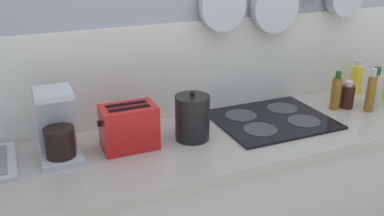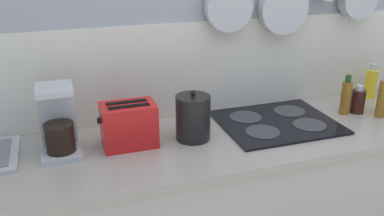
{
  "view_description": "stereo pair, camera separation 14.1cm",
  "coord_description": "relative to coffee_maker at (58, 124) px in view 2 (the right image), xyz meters",
  "views": [
    {
      "loc": [
        -1.15,
        -1.58,
        1.76
      ],
      "look_at": [
        -0.47,
        0.0,
        1.08
      ],
      "focal_mm": 40.0,
      "sensor_mm": 36.0,
      "label": 1
    },
    {
      "loc": [
        -1.01,
        -1.63,
        1.76
      ],
      "look_at": [
        -0.47,
        0.0,
        1.08
      ],
      "focal_mm": 40.0,
      "sensor_mm": 36.0,
      "label": 2
    }
  ],
  "objects": [
    {
      "name": "wall_back",
      "position": [
        1.03,
        0.24,
        0.24
      ],
      "size": [
        7.2,
        0.15,
        2.6
      ],
      "color": "#999EA8",
      "rests_on": "ground_plane"
    },
    {
      "name": "cabinet_base",
      "position": [
        1.02,
        -0.11,
        -0.6
      ],
      "size": [
        3.33,
        0.6,
        0.88
      ],
      "color": "#B7B2A8",
      "rests_on": "ground_plane"
    },
    {
      "name": "countertop",
      "position": [
        1.02,
        -0.11,
        -0.14
      ],
      "size": [
        3.37,
        0.62,
        0.03
      ],
      "color": "#A59E93",
      "rests_on": "cabinet_base"
    },
    {
      "name": "coffee_maker",
      "position": [
        0.0,
        0.0,
        0.0
      ],
      "size": [
        0.16,
        0.21,
        0.29
      ],
      "color": "#B7BABF",
      "rests_on": "countertop"
    },
    {
      "name": "toaster",
      "position": [
        0.29,
        -0.05,
        -0.03
      ],
      "size": [
        0.25,
        0.15,
        0.2
      ],
      "color": "red",
      "rests_on": "countertop"
    },
    {
      "name": "kettle",
      "position": [
        0.57,
        -0.07,
        -0.02
      ],
      "size": [
        0.16,
        0.16,
        0.23
      ],
      "color": "black",
      "rests_on": "countertop"
    },
    {
      "name": "cooktop",
      "position": [
        1.02,
        -0.04,
        -0.12
      ],
      "size": [
        0.55,
        0.46,
        0.01
      ],
      "color": "black",
      "rests_on": "countertop"
    },
    {
      "name": "bottle_dish_soap",
      "position": [
        1.41,
        -0.04,
        -0.03
      ],
      "size": [
        0.05,
        0.05,
        0.21
      ],
      "color": "#8C5919",
      "rests_on": "countertop"
    },
    {
      "name": "bottle_cooking_wine",
      "position": [
        1.48,
        -0.05,
        -0.06
      ],
      "size": [
        0.07,
        0.07,
        0.15
      ],
      "color": "#33140F",
      "rests_on": "countertop"
    },
    {
      "name": "bottle_sesame_oil",
      "position": [
        1.55,
        -0.14,
        -0.02
      ],
      "size": [
        0.05,
        0.05,
        0.23
      ],
      "color": "#8C5919",
      "rests_on": "countertop"
    },
    {
      "name": "bottle_olive_oil",
      "position": [
        1.7,
        0.12,
        -0.04
      ],
      "size": [
        0.06,
        0.06,
        0.2
      ],
      "color": "yellow",
      "rests_on": "countertop"
    }
  ]
}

